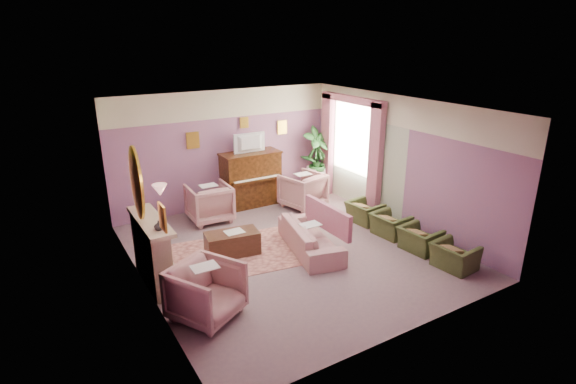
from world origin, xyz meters
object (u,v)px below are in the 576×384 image
television (251,142)px  sofa (310,232)px  olive_chair_b (420,236)px  olive_chair_d (365,209)px  floral_armchair_front (206,289)px  piano (251,179)px  floral_armchair_left (209,201)px  olive_chair_c (390,221)px  floral_armchair_right (303,188)px  coffee_table (232,243)px  side_table (316,180)px  olive_chair_a (455,252)px

television → sofa: television is taller
sofa → olive_chair_b: (1.81, -1.12, -0.07)m
television → olive_chair_d: (1.66, -2.26, -1.28)m
television → floral_armchair_front: television is taller
piano → floral_armchair_left: (-1.26, -0.42, -0.18)m
floral_armchair_front → olive_chair_c: (4.34, 0.75, -0.15)m
sofa → floral_armchair_right: bearing=60.7°
coffee_table → olive_chair_c: 3.31m
sofa → side_table: bearing=53.6°
side_table → olive_chair_a: bearing=-92.8°
olive_chair_b → side_table: 3.89m
floral_armchair_front → side_table: bearing=39.8°
floral_armchair_right → coffee_table: bearing=-150.5°
sofa → olive_chair_c: size_ratio=2.60×
coffee_table → floral_armchair_left: 1.82m
sofa → floral_armchair_left: bearing=114.8°
sofa → floral_armchair_right: size_ratio=2.02×
television → olive_chair_c: bearing=-61.7°
television → floral_armchair_front: size_ratio=0.85×
piano → olive_chair_d: size_ratio=1.92×
olive_chair_a → olive_chair_d: 2.46m
coffee_table → olive_chair_c: size_ratio=1.37×
sofa → olive_chair_a: size_ratio=2.60×
piano → olive_chair_c: piano is taller
floral_armchair_right → floral_armchair_front: bearing=-140.0°
olive_chair_b → television: bearing=113.0°
floral_armchair_left → olive_chair_d: floral_armchair_left is taller
sofa → side_table: size_ratio=2.70×
olive_chair_d → floral_armchair_right: bearing=113.2°
olive_chair_b → olive_chair_d: size_ratio=1.00×
television → olive_chair_b: 4.43m
coffee_table → olive_chair_c: olive_chair_c is taller
television → olive_chair_d: 3.08m
olive_chair_b → olive_chair_c: bearing=90.0°
television → coffee_table: bearing=-125.1°
sofa → side_table: 3.44m
olive_chair_a → olive_chair_c: (0.00, 1.64, 0.00)m
floral_armchair_left → olive_chair_a: size_ratio=1.29×
floral_armchair_right → olive_chair_b: 3.24m
olive_chair_a → side_table: bearing=87.2°
television → olive_chair_c: size_ratio=1.10×
olive_chair_a → coffee_table: bearing=141.1°
olive_chair_b → side_table: (0.23, 3.89, 0.03)m
television → olive_chair_b: (1.66, -3.90, -1.28)m
side_table → olive_chair_b: bearing=-93.4°
floral_armchair_left → olive_chair_d: size_ratio=1.29×
coffee_table → floral_armchair_right: 2.91m
sofa → olive_chair_b: bearing=-31.7°
coffee_table → floral_armchair_right: size_ratio=1.07×
floral_armchair_right → side_table: bearing=39.0°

